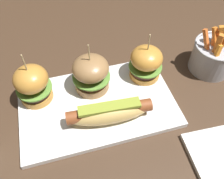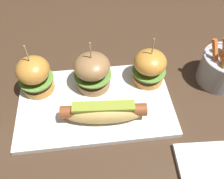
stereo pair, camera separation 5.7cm
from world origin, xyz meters
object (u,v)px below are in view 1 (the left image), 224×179
slider_left (33,84)px  fries_bucket (213,56)px  slider_right (146,63)px  slider_center (93,73)px  platter_main (97,105)px  hot_dog (109,112)px

slider_left → fries_bucket: size_ratio=1.05×
slider_right → slider_center: bearing=-179.5°
platter_main → hot_dog: size_ratio=1.93×
slider_right → slider_left: bearing=179.6°
slider_center → slider_left: bearing=178.7°
platter_main → slider_right: 0.17m
platter_main → slider_center: bearing=85.2°
slider_left → slider_right: bearing=-0.4°
platter_main → slider_center: size_ratio=2.71×
slider_left → slider_center: (0.15, -0.00, -0.00)m
slider_left → slider_right: size_ratio=1.05×
slider_right → platter_main: bearing=-158.5°
hot_dog → slider_left: size_ratio=1.38×
slider_center → fries_bucket: bearing=-1.7°
slider_left → slider_right: slider_left is taller
platter_main → slider_right: (0.15, 0.06, 0.05)m
platter_main → hot_dog: 0.07m
fries_bucket → platter_main: bearing=-172.3°
hot_dog → slider_center: size_ratio=1.41×
hot_dog → slider_center: slider_center is taller
slider_center → slider_right: slider_center is taller
slider_left → slider_right: (0.29, -0.00, -0.00)m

